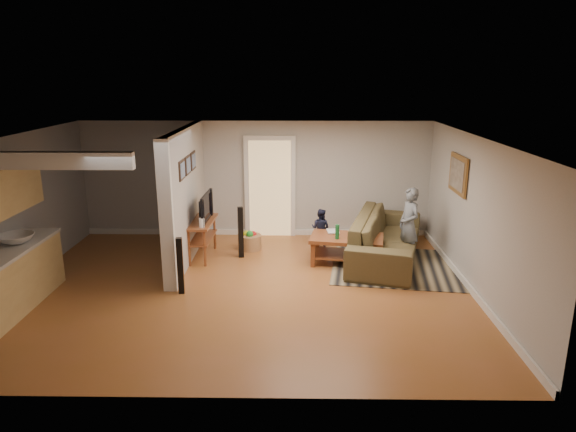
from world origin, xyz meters
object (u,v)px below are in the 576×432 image
object	(u,v)px
speaker_left	(180,266)
toddler	(320,248)
coffee_table	(348,242)
child	(407,260)
tv_console	(202,224)
toy_basket	(250,241)
sofa	(385,258)
speaker_right	(241,232)

from	to	relation	value
speaker_left	toddler	distance (m)	3.33
coffee_table	child	distance (m)	1.25
tv_console	toddler	bearing A→B (deg)	15.84
toy_basket	child	distance (m)	3.12
toy_basket	toddler	xyz separation A→B (m)	(1.43, 0.11, -0.17)
toy_basket	tv_console	bearing A→B (deg)	-151.58
child	toddler	xyz separation A→B (m)	(-1.63, 0.68, 0.00)
sofa	toddler	world-z (taller)	sofa
speaker_right	toy_basket	world-z (taller)	speaker_right
toy_basket	child	size ratio (longest dim) A/B	0.33
coffee_table	speaker_right	bearing A→B (deg)	171.73
coffee_table	child	size ratio (longest dim) A/B	1.03
sofa	child	size ratio (longest dim) A/B	2.06
speaker_right	toddler	xyz separation A→B (m)	(1.57, 0.57, -0.50)
tv_console	coffee_table	bearing A→B (deg)	-4.27
speaker_right	toddler	distance (m)	1.74
coffee_table	speaker_right	size ratio (longest dim) A/B	1.45
child	toddler	world-z (taller)	child
sofa	child	world-z (taller)	child
speaker_right	child	xyz separation A→B (m)	(3.20, -0.11, -0.50)
speaker_right	toddler	size ratio (longest dim) A/B	1.22
tv_console	child	size ratio (longest dim) A/B	0.83
speaker_left	sofa	bearing A→B (deg)	17.80
speaker_left	speaker_right	size ratio (longest dim) A/B	0.94
sofa	speaker_right	xyz separation A→B (m)	(-2.80, 0.03, 0.50)
sofa	coffee_table	size ratio (longest dim) A/B	2.01
child	toddler	bearing A→B (deg)	-131.74
speaker_left	speaker_right	world-z (taller)	speaker_right
coffee_table	speaker_right	distance (m)	2.06
coffee_table	toy_basket	bearing A→B (deg)	158.18
sofa	speaker_left	world-z (taller)	speaker_left
coffee_table	speaker_left	bearing A→B (deg)	-153.32
coffee_table	tv_console	distance (m)	2.80
speaker_left	child	size ratio (longest dim) A/B	0.67
sofa	tv_console	xyz separation A→B (m)	(-3.54, 0.02, 0.67)
speaker_left	toddler	xyz separation A→B (m)	(2.37, 2.29, -0.47)
sofa	coffee_table	bearing A→B (deg)	124.75
tv_console	toddler	size ratio (longest dim) A/B	1.43
sofa	speaker_right	world-z (taller)	speaker_right
sofa	coffee_table	distance (m)	0.91
sofa	speaker_right	size ratio (longest dim) A/B	2.90
sofa	tv_console	size ratio (longest dim) A/B	2.48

